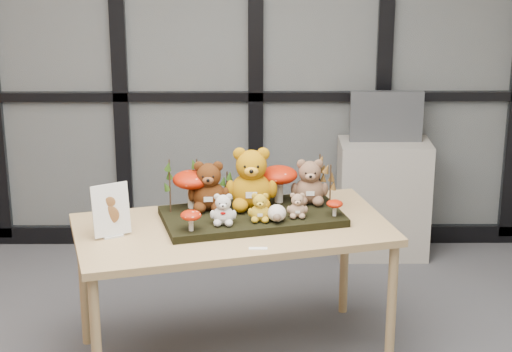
{
  "coord_description": "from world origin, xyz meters",
  "views": [
    {
      "loc": [
        0.41,
        -3.56,
        2.49
      ],
      "look_at": [
        0.44,
        0.83,
        1.03
      ],
      "focal_mm": 65.0,
      "sensor_mm": 36.0,
      "label": 1
    }
  ],
  "objects_px": {
    "bear_white_bow": "(223,207)",
    "mushroom_back_right": "(279,183)",
    "display_table": "(233,238)",
    "mushroom_front_left": "(191,220)",
    "diorama_tray": "(252,216)",
    "bear_tan_back": "(310,179)",
    "plush_cream_hedgehog": "(277,212)",
    "bear_small_yellow": "(260,205)",
    "cabinet": "(383,199)",
    "mushroom_front_right": "(335,207)",
    "sign_holder": "(111,213)",
    "bear_pooh_yellow": "(251,175)",
    "bear_beige_small": "(297,204)",
    "monitor": "(386,116)",
    "mushroom_back_left": "(192,188)",
    "bear_brown_medium": "(209,183)"
  },
  "relations": [
    {
      "from": "bear_white_bow",
      "to": "mushroom_back_right",
      "type": "relative_size",
      "value": 0.8
    },
    {
      "from": "display_table",
      "to": "mushroom_front_left",
      "type": "distance_m",
      "value": 0.3
    },
    {
      "from": "diorama_tray",
      "to": "bear_tan_back",
      "type": "xyz_separation_m",
      "value": [
        0.31,
        0.16,
        0.15
      ]
    },
    {
      "from": "mushroom_front_left",
      "to": "plush_cream_hedgehog",
      "type": "bearing_deg",
      "value": 16.38
    },
    {
      "from": "diorama_tray",
      "to": "mushroom_back_right",
      "type": "relative_size",
      "value": 4.18
    },
    {
      "from": "diorama_tray",
      "to": "plush_cream_hedgehog",
      "type": "bearing_deg",
      "value": -58.49
    },
    {
      "from": "bear_small_yellow",
      "to": "plush_cream_hedgehog",
      "type": "bearing_deg",
      "value": -22.09
    },
    {
      "from": "bear_small_yellow",
      "to": "cabinet",
      "type": "bearing_deg",
      "value": 44.73
    },
    {
      "from": "mushroom_front_right",
      "to": "sign_holder",
      "type": "bearing_deg",
      "value": -171.08
    },
    {
      "from": "bear_pooh_yellow",
      "to": "bear_small_yellow",
      "type": "height_order",
      "value": "bear_pooh_yellow"
    },
    {
      "from": "bear_white_bow",
      "to": "mushroom_back_right",
      "type": "xyz_separation_m",
      "value": [
        0.29,
        0.32,
        0.02
      ]
    },
    {
      "from": "bear_beige_small",
      "to": "monitor",
      "type": "height_order",
      "value": "monitor"
    },
    {
      "from": "diorama_tray",
      "to": "mushroom_back_right",
      "type": "xyz_separation_m",
      "value": [
        0.14,
        0.16,
        0.13
      ]
    },
    {
      "from": "bear_pooh_yellow",
      "to": "mushroom_front_right",
      "type": "bearing_deg",
      "value": -32.3
    },
    {
      "from": "bear_small_yellow",
      "to": "display_table",
      "type": "bearing_deg",
      "value": 157.14
    },
    {
      "from": "mushroom_back_left",
      "to": "mushroom_front_left",
      "type": "bearing_deg",
      "value": -87.41
    },
    {
      "from": "mushroom_back_left",
      "to": "mushroom_front_left",
      "type": "xyz_separation_m",
      "value": [
        0.01,
        -0.33,
        -0.05
      ]
    },
    {
      "from": "bear_tan_back",
      "to": "mushroom_back_right",
      "type": "relative_size",
      "value": 1.21
    },
    {
      "from": "mushroom_back_left",
      "to": "monitor",
      "type": "xyz_separation_m",
      "value": [
        1.2,
        1.23,
        0.06
      ]
    },
    {
      "from": "display_table",
      "to": "bear_tan_back",
      "type": "xyz_separation_m",
      "value": [
        0.41,
        0.25,
        0.24
      ]
    },
    {
      "from": "plush_cream_hedgehog",
      "to": "mushroom_back_left",
      "type": "bearing_deg",
      "value": 140.82
    },
    {
      "from": "mushroom_back_left",
      "to": "cabinet",
      "type": "distance_m",
      "value": 1.78
    },
    {
      "from": "mushroom_back_left",
      "to": "mushroom_back_right",
      "type": "relative_size",
      "value": 1.01
    },
    {
      "from": "bear_small_yellow",
      "to": "monitor",
      "type": "xyz_separation_m",
      "value": [
        0.84,
        1.43,
        0.09
      ]
    },
    {
      "from": "bear_white_bow",
      "to": "plush_cream_hedgehog",
      "type": "distance_m",
      "value": 0.28
    },
    {
      "from": "mushroom_front_right",
      "to": "sign_holder",
      "type": "relative_size",
      "value": 0.35
    },
    {
      "from": "mushroom_back_left",
      "to": "cabinet",
      "type": "bearing_deg",
      "value": 45.44
    },
    {
      "from": "mushroom_front_right",
      "to": "cabinet",
      "type": "relative_size",
      "value": 0.12
    },
    {
      "from": "bear_small_yellow",
      "to": "mushroom_front_right",
      "type": "relative_size",
      "value": 1.72
    },
    {
      "from": "bear_beige_small",
      "to": "cabinet",
      "type": "bearing_deg",
      "value": 50.05
    },
    {
      "from": "bear_tan_back",
      "to": "sign_holder",
      "type": "height_order",
      "value": "bear_tan_back"
    },
    {
      "from": "bear_brown_medium",
      "to": "mushroom_back_left",
      "type": "relative_size",
      "value": 1.3
    },
    {
      "from": "display_table",
      "to": "cabinet",
      "type": "distance_m",
      "value": 1.72
    },
    {
      "from": "bear_tan_back",
      "to": "mushroom_back_left",
      "type": "bearing_deg",
      "value": 172.55
    },
    {
      "from": "bear_pooh_yellow",
      "to": "bear_brown_medium",
      "type": "relative_size",
      "value": 1.25
    },
    {
      "from": "display_table",
      "to": "mushroom_front_left",
      "type": "xyz_separation_m",
      "value": [
        -0.2,
        -0.16,
        0.16
      ]
    },
    {
      "from": "mushroom_back_left",
      "to": "bear_pooh_yellow",
      "type": "bearing_deg",
      "value": 1.49
    },
    {
      "from": "bear_brown_medium",
      "to": "sign_holder",
      "type": "xyz_separation_m",
      "value": [
        -0.47,
        -0.29,
        -0.06
      ]
    },
    {
      "from": "bear_beige_small",
      "to": "bear_tan_back",
      "type": "bearing_deg",
      "value": 56.42
    },
    {
      "from": "mushroom_front_left",
      "to": "mushroom_back_left",
      "type": "bearing_deg",
      "value": 92.59
    },
    {
      "from": "mushroom_front_left",
      "to": "bear_pooh_yellow",
      "type": "bearing_deg",
      "value": 48.44
    },
    {
      "from": "bear_brown_medium",
      "to": "mushroom_front_left",
      "type": "height_order",
      "value": "bear_brown_medium"
    },
    {
      "from": "bear_small_yellow",
      "to": "bear_beige_small",
      "type": "relative_size",
      "value": 1.13
    },
    {
      "from": "bear_small_yellow",
      "to": "mushroom_front_right",
      "type": "bearing_deg",
      "value": -5.27
    },
    {
      "from": "plush_cream_hedgehog",
      "to": "mushroom_front_left",
      "type": "bearing_deg",
      "value": -178.07
    },
    {
      "from": "bear_small_yellow",
      "to": "mushroom_front_left",
      "type": "xyz_separation_m",
      "value": [
        -0.34,
        -0.14,
        -0.02
      ]
    },
    {
      "from": "bear_beige_small",
      "to": "mushroom_back_right",
      "type": "height_order",
      "value": "mushroom_back_right"
    },
    {
      "from": "bear_pooh_yellow",
      "to": "sign_holder",
      "type": "bearing_deg",
      "value": -170.12
    },
    {
      "from": "bear_pooh_yellow",
      "to": "bear_beige_small",
      "type": "distance_m",
      "value": 0.3
    },
    {
      "from": "cabinet",
      "to": "monitor",
      "type": "bearing_deg",
      "value": 90.0
    }
  ]
}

